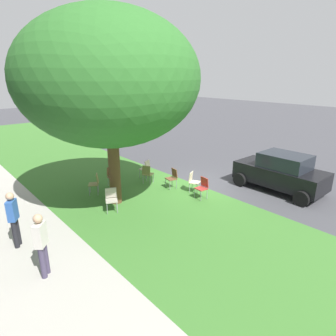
{
  "coord_description": "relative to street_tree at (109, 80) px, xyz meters",
  "views": [
    {
      "loc": [
        -8.2,
        9.32,
        4.8
      ],
      "look_at": [
        0.22,
        1.89,
        1.15
      ],
      "focal_mm": 30.82,
      "sensor_mm": 36.0,
      "label": 1
    }
  ],
  "objects": [
    {
      "name": "chair_4",
      "position": [
        1.29,
        0.2,
        -4.11
      ],
      "size": [
        0.57,
        0.58,
        0.88
      ],
      "color": "olive",
      "rests_on": "ground"
    },
    {
      "name": "chair_5",
      "position": [
        -0.33,
        -2.69,
        -4.11
      ],
      "size": [
        0.48,
        0.49,
        0.88
      ],
      "color": "brown",
      "rests_on": "ground"
    },
    {
      "name": "chair_0",
      "position": [
        -0.55,
        0.52,
        -4.11
      ],
      "size": [
        0.56,
        0.56,
        0.88
      ],
      "color": "#ADA393",
      "rests_on": "ground"
    },
    {
      "name": "ground",
      "position": [
        -0.95,
        -3.97,
        -4.63
      ],
      "size": [
        80.0,
        80.0,
        0.0
      ],
      "primitive_type": "plane",
      "color": "#424247"
    },
    {
      "name": "chair_2",
      "position": [
        1.61,
        -0.82,
        -4.11
      ],
      "size": [
        0.48,
        0.47,
        0.88
      ],
      "color": "brown",
      "rests_on": "ground"
    },
    {
      "name": "chair_6",
      "position": [
        -1.25,
        -3.04,
        -4.11
      ],
      "size": [
        0.56,
        0.55,
        0.88
      ],
      "color": "beige",
      "rests_on": "ground"
    },
    {
      "name": "chair_3",
      "position": [
        1.49,
        -2.59,
        -4.11
      ],
      "size": [
        0.55,
        0.54,
        0.88
      ],
      "color": "beige",
      "rests_on": "ground"
    },
    {
      "name": "sidewalk_strip",
      "position": [
        -0.95,
        3.63,
        -4.62
      ],
      "size": [
        48.0,
        2.8,
        0.01
      ],
      "primitive_type": "cube",
      "color": "#ADA89E",
      "rests_on": "ground"
    },
    {
      "name": "street_tree",
      "position": [
        0.0,
        0.0,
        0.0
      ],
      "size": [
        6.33,
        6.33,
        6.98
      ],
      "color": "brown",
      "rests_on": "ground"
    },
    {
      "name": "parked_car",
      "position": [
        -3.61,
        -5.96,
        -3.79
      ],
      "size": [
        3.7,
        1.92,
        1.65
      ],
      "color": "black",
      "rests_on": "ground"
    },
    {
      "name": "chair_1",
      "position": [
        -1.98,
        -2.83,
        -4.11
      ],
      "size": [
        0.44,
        0.45,
        0.88
      ],
      "color": "#B7332D",
      "rests_on": "ground"
    },
    {
      "name": "pedestrian_0",
      "position": [
        -0.72,
        3.78,
        -3.7
      ],
      "size": [
        0.41,
        0.37,
        1.69
      ],
      "color": "black",
      "rests_on": "ground"
    },
    {
      "name": "grass_verge",
      "position": [
        -0.95,
        -0.77,
        -4.63
      ],
      "size": [
        48.0,
        6.0,
        0.01
      ],
      "primitive_type": "cube",
      "color": "#3D752D",
      "rests_on": "ground"
    },
    {
      "name": "chair_7",
      "position": [
        0.81,
        -2.17,
        -4.11
      ],
      "size": [
        0.55,
        0.56,
        0.88
      ],
      "color": "olive",
      "rests_on": "ground"
    },
    {
      "name": "pedestrian_1",
      "position": [
        -2.58,
        3.64,
        -3.7
      ],
      "size": [
        0.4,
        0.39,
        1.69
      ],
      "color": "#3F3851",
      "rests_on": "ground"
    }
  ]
}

